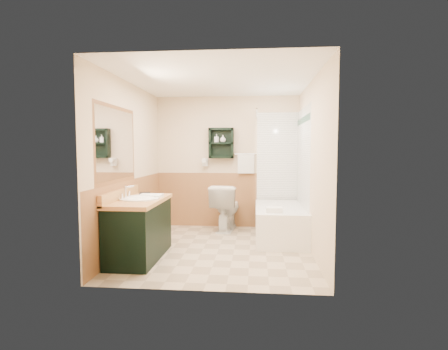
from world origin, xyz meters
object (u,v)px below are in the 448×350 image
at_px(vanity, 140,229).
at_px(toilet, 226,208).
at_px(wall_shelf, 221,143).
at_px(soap_bottle_b, 223,139).
at_px(bathtub, 280,223).
at_px(hair_dryer, 205,162).
at_px(soap_bottle_a, 217,140).
at_px(vanity_book, 139,187).

xyz_separation_m(vanity, toilet, (1.00, 1.71, 0.01)).
xyz_separation_m(wall_shelf, soap_bottle_b, (0.03, -0.01, 0.07)).
height_order(vanity, bathtub, vanity).
bearing_deg(toilet, hair_dryer, -21.63).
distance_m(vanity, bathtub, 2.25).
xyz_separation_m(wall_shelf, vanity, (-0.89, -1.91, -1.16)).
xyz_separation_m(vanity, soap_bottle_a, (0.81, 1.91, 1.21)).
relative_size(vanity, soap_bottle_b, 9.58).
bearing_deg(hair_dryer, soap_bottle_a, -7.84).
distance_m(vanity, soap_bottle_a, 2.40).
distance_m(toilet, soap_bottle_a, 1.23).
height_order(wall_shelf, toilet, wall_shelf).
bearing_deg(hair_dryer, wall_shelf, -4.76).
bearing_deg(wall_shelf, soap_bottle_a, -176.51).
distance_m(soap_bottle_a, soap_bottle_b, 0.11).
height_order(toilet, vanity_book, vanity_book).
height_order(bathtub, toilet, toilet).
height_order(vanity, vanity_book, vanity_book).
relative_size(wall_shelf, vanity, 0.44).
bearing_deg(soap_bottle_a, wall_shelf, 3.49).
bearing_deg(wall_shelf, vanity, -115.09).
distance_m(bathtub, soap_bottle_b, 1.83).
xyz_separation_m(wall_shelf, toilet, (0.10, -0.20, -1.15)).
xyz_separation_m(vanity, soap_bottle_b, (0.93, 1.91, 1.22)).
distance_m(wall_shelf, vanity, 2.41).
relative_size(vanity, soap_bottle_a, 8.42).
distance_m(wall_shelf, soap_bottle_a, 0.10).
bearing_deg(wall_shelf, bathtub, -35.80).
relative_size(toilet, soap_bottle_b, 6.34).
distance_m(wall_shelf, toilet, 1.17).
bearing_deg(soap_bottle_a, hair_dryer, 172.16).
relative_size(vanity_book, soap_bottle_a, 1.43).
distance_m(vanity_book, soap_bottle_a, 1.86).
height_order(vanity, soap_bottle_a, soap_bottle_a).
xyz_separation_m(toilet, soap_bottle_a, (-0.19, 0.19, 1.20)).
bearing_deg(soap_bottle_a, toilet, -45.96).
relative_size(hair_dryer, toilet, 0.29).
bearing_deg(vanity_book, soap_bottle_a, 38.56).
bearing_deg(soap_bottle_a, soap_bottle_b, 0.00).
xyz_separation_m(wall_shelf, vanity_book, (-1.06, -1.42, -0.66)).
xyz_separation_m(bathtub, soap_bottle_a, (-1.11, 0.73, 1.34)).
distance_m(wall_shelf, soap_bottle_b, 0.07).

